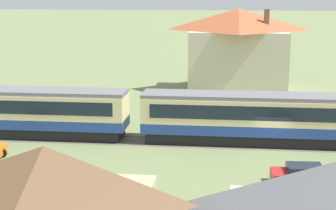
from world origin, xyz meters
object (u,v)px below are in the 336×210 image
object	(u,v)px
station_house_terracotta_roof	(238,50)
yard_tree_0	(226,55)
passenger_train	(265,117)
cottage_brown_roof	(47,208)
parked_car_red	(306,175)

from	to	relation	value
station_house_terracotta_roof	yard_tree_0	world-z (taller)	station_house_terracotta_roof
passenger_train	yard_tree_0	bearing A→B (deg)	98.74
cottage_brown_roof	passenger_train	bearing A→B (deg)	62.96
station_house_terracotta_roof	cottage_brown_roof	distance (m)	42.26
passenger_train	yard_tree_0	world-z (taller)	yard_tree_0
passenger_train	cottage_brown_roof	xyz separation A→B (m)	(-10.31, -20.20, 0.71)
passenger_train	cottage_brown_roof	bearing A→B (deg)	-117.04
station_house_terracotta_roof	cottage_brown_roof	world-z (taller)	station_house_terracotta_roof
passenger_train	station_house_terracotta_roof	distance (m)	21.40
parked_car_red	yard_tree_0	distance (m)	29.66
cottage_brown_roof	parked_car_red	bearing A→B (deg)	43.23
station_house_terracotta_roof	parked_car_red	xyz separation A→B (m)	(3.76, -29.79, -4.43)
passenger_train	station_house_terracotta_roof	xyz separation A→B (m)	(-1.79, 21.13, 2.86)
passenger_train	yard_tree_0	xyz separation A→B (m)	(-3.12, 20.31, 2.26)
yard_tree_0	station_house_terracotta_roof	bearing A→B (deg)	31.70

